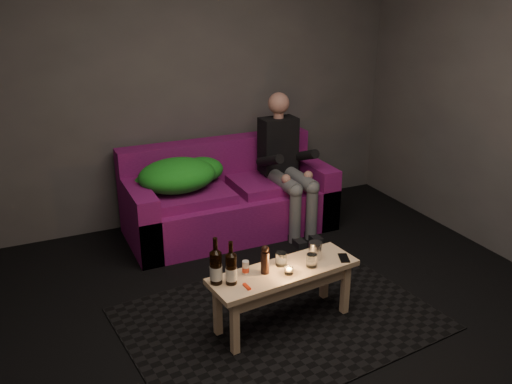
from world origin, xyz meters
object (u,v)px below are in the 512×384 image
Objects in this scene: sofa at (228,200)px; person at (285,161)px; steel_cup at (315,250)px; beer_bottle_b at (231,268)px; beer_bottle_a at (216,267)px; coffee_table at (284,279)px.

person is at bearing -16.43° from sofa.
sofa is 15.23× the size of steel_cup.
beer_bottle_b reaches higher than steel_cup.
sofa is at bearing 65.74° from beer_bottle_a.
steel_cup is (0.62, 0.06, -0.04)m from beer_bottle_b.
steel_cup is at bearing -109.59° from person.
beer_bottle_a is (-0.68, -1.51, 0.23)m from sofa.
coffee_table is 3.62× the size of beer_bottle_b.
steel_cup is (0.25, 0.04, 0.13)m from coffee_table.
coffee_table is (-0.73, -1.38, -0.29)m from person.
beer_bottle_b is (-0.37, -0.02, 0.18)m from coffee_table.
beer_bottle_b is at bearing -111.10° from sofa.
beer_bottle_a is at bearing 151.95° from beer_bottle_b.
person is 1.78m from beer_bottle_b.
steel_cup is (-0.48, -1.34, -0.16)m from person.
beer_bottle_a is 0.09m from beer_bottle_b.
beer_bottle_a is at bearing 176.79° from coffee_table.
beer_bottle_b is at bearing -28.05° from beer_bottle_a.
sofa is 1.50× the size of person.
sofa is at bearing 81.55° from coffee_table.
person is 4.00× the size of beer_bottle_a.
sofa reaches higher than beer_bottle_a.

